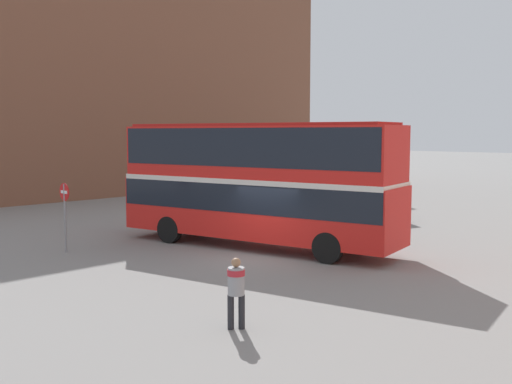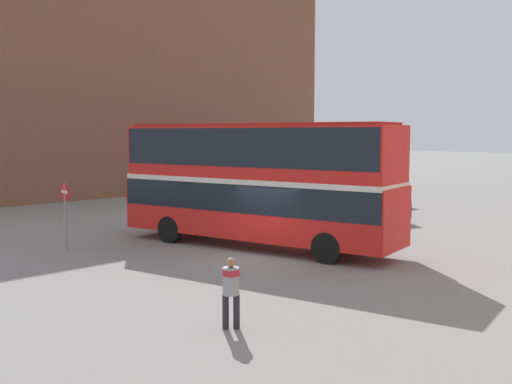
{
  "view_description": "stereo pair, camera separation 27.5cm",
  "coord_description": "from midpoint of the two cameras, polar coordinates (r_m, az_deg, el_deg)",
  "views": [
    {
      "loc": [
        14.59,
        -15.07,
        4.45
      ],
      "look_at": [
        -1.57,
        1.43,
        2.17
      ],
      "focal_mm": 42.0,
      "sensor_mm": 36.0,
      "label": 1
    },
    {
      "loc": [
        14.79,
        -14.87,
        4.45
      ],
      "look_at": [
        -1.57,
        1.43,
        2.17
      ],
      "focal_mm": 42.0,
      "sensor_mm": 36.0,
      "label": 2
    }
  ],
  "objects": [
    {
      "name": "ground_plane",
      "position": [
        21.44,
        0.62,
        -6.33
      ],
      "size": [
        240.0,
        240.0,
        0.0
      ],
      "primitive_type": "plane",
      "color": "gray"
    },
    {
      "name": "double_decker_bus",
      "position": [
        23.15,
        0.34,
        1.47
      ],
      "size": [
        11.76,
        4.78,
        4.82
      ],
      "rotation": [
        0.0,
        0.0,
        0.2
      ],
      "color": "red",
      "rests_on": "ground_plane"
    },
    {
      "name": "parked_car_kerb_near",
      "position": [
        31.28,
        10.93,
        -1.2
      ],
      "size": [
        4.44,
        2.83,
        1.53
      ],
      "rotation": [
        0.0,
        0.0,
        -0.25
      ],
      "color": "black",
      "rests_on": "ground_plane"
    },
    {
      "name": "pedestrian_foreground",
      "position": [
        13.71,
        -1.82,
        -8.89
      ],
      "size": [
        0.57,
        0.57,
        1.65
      ],
      "rotation": [
        0.0,
        0.0,
        2.45
      ],
      "color": "#232328",
      "rests_on": "ground_plane"
    },
    {
      "name": "no_entry_sign",
      "position": [
        23.35,
        -17.4,
        -1.21
      ],
      "size": [
        0.67,
        0.08,
        2.61
      ],
      "color": "gray",
      "rests_on": "ground_plane"
    },
    {
      "name": "building_row_left",
      "position": [
        48.04,
        -13.72,
        10.49
      ],
      "size": [
        10.21,
        37.79,
        17.26
      ],
      "color": "brown",
      "rests_on": "ground_plane"
    }
  ]
}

